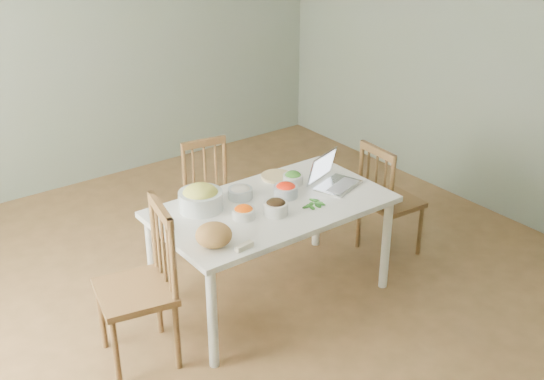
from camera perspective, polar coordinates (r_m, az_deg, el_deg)
floor at (r=4.65m, az=-2.65°, el=-9.47°), size 5.00×5.00×0.00m
wall_back at (r=6.19m, az=-16.38°, el=12.34°), size 5.00×0.00×2.70m
wall_right at (r=5.74m, az=18.57°, el=11.05°), size 0.00×5.00×2.70m
dining_table at (r=4.51m, az=0.00°, el=-5.23°), size 1.52×0.86×0.71m
chair_far at (r=5.03m, az=-4.90°, el=-0.89°), size 0.43×0.42×0.86m
chair_left at (r=3.98m, az=-11.57°, el=-8.14°), size 0.50×0.51×0.99m
chair_right at (r=5.09m, az=10.07°, el=-0.71°), size 0.40×0.42×0.89m
bread_boule at (r=3.85m, az=-4.95°, el=-3.82°), size 0.23×0.23×0.14m
butter_stick at (r=3.84m, az=-2.36°, el=-4.79°), size 0.12×0.05×0.03m
bowl_squash at (r=4.26m, az=-6.06°, el=-0.64°), size 0.30×0.30×0.16m
bowl_carrot at (r=4.15m, az=-2.42°, el=-1.88°), size 0.16×0.16×0.08m
bowl_onion at (r=4.40m, az=-2.71°, el=-0.16°), size 0.20×0.20×0.09m
bowl_mushroom at (r=4.19m, az=0.33°, el=-1.45°), size 0.17×0.17×0.10m
bowl_redpep at (r=4.41m, az=1.18°, el=0.00°), size 0.17×0.17×0.09m
bowl_broccoli at (r=4.60m, az=1.78°, el=1.05°), size 0.18×0.18×0.09m
flatbread at (r=4.70m, az=0.39°, el=1.18°), size 0.22×0.22×0.02m
basil_bunch at (r=4.33m, az=3.40°, el=-1.16°), size 0.18×0.18×0.02m
laptop at (r=4.55m, az=5.69°, el=1.53°), size 0.38×0.35×0.21m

